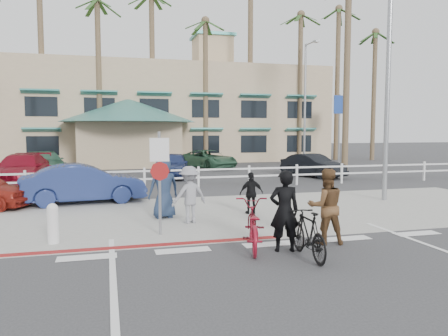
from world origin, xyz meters
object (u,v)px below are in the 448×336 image
object	(u,v)px
bike_red	(252,225)
sign_post	(160,178)
car_white_sedan	(84,184)
bike_black	(308,234)

from	to	relation	value
bike_red	sign_post	bearing A→B (deg)	-29.76
car_white_sedan	bike_red	bearing A→B (deg)	-159.26
sign_post	bike_red	xyz separation A→B (m)	(1.81, -1.85, -0.91)
bike_black	car_white_sedan	size ratio (longest dim) A/B	0.39
bike_black	car_white_sedan	distance (m)	9.61
sign_post	bike_black	world-z (taller)	sign_post
bike_red	bike_black	distance (m)	1.30
sign_post	car_white_sedan	xyz separation A→B (m)	(-2.08, 5.53, -0.74)
sign_post	bike_red	bearing A→B (deg)	-45.61
sign_post	car_white_sedan	world-z (taller)	sign_post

